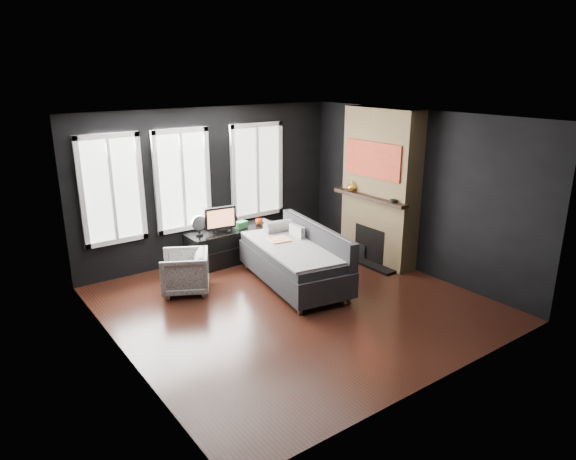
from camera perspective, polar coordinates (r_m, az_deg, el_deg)
floor at (r=7.65m, az=0.72°, el=-8.21°), size 5.00×5.00×0.00m
ceiling at (r=6.92m, az=0.81°, el=12.38°), size 5.00×5.00×0.00m
wall_back at (r=9.23m, az=-8.58°, el=5.00°), size 5.00×0.02×2.70m
wall_left at (r=6.08m, az=-18.51°, el=-2.32°), size 0.02×5.00×2.70m
wall_right at (r=8.84m, az=13.90°, el=4.13°), size 0.02×5.00×2.70m
windows at (r=8.84m, az=-11.39°, el=11.08°), size 4.00×0.16×1.76m
fireplace at (r=9.09m, az=10.21°, el=4.72°), size 0.70×1.62×2.70m
sofa at (r=8.14m, az=0.64°, el=-2.95°), size 1.44×2.35×0.95m
stripe_pillow at (r=8.48m, az=0.99°, el=-0.61°), size 0.10×0.35×0.35m
armchair at (r=8.07m, az=-11.39°, el=-4.38°), size 0.90×0.92×0.71m
media_console at (r=9.27m, az=-6.04°, el=-1.62°), size 1.74×0.59×0.59m
monitor at (r=8.95m, az=-7.53°, el=1.33°), size 0.58×0.19×0.51m
desk_fan at (r=8.84m, az=-9.86°, el=0.52°), size 0.27×0.27×0.37m
mug at (r=9.38m, az=-3.24°, el=1.02°), size 0.14×0.11×0.13m
book at (r=9.54m, az=-3.12°, el=1.53°), size 0.15×0.03×0.21m
storage_box at (r=9.21m, az=-5.24°, el=0.61°), size 0.24×0.19×0.12m
mantel_vase at (r=9.23m, az=7.11°, el=4.86°), size 0.20×0.20×0.18m
mantel_clock at (r=8.57m, az=11.64°, el=3.18°), size 0.13×0.13×0.04m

